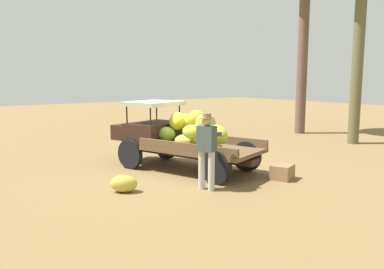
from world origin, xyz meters
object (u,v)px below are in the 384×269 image
(farmer, at_px, (207,146))
(truck, at_px, (176,135))
(loose_banana_bunch, at_px, (124,184))
(wooden_crate, at_px, (282,172))

(farmer, bearing_deg, truck, 55.09)
(truck, xyz_separation_m, loose_banana_bunch, (-1.24, 2.20, -0.74))
(farmer, xyz_separation_m, loose_banana_bunch, (0.93, 1.60, -0.80))
(truck, height_order, farmer, truck)
(loose_banana_bunch, bearing_deg, truck, -60.64)
(wooden_crate, xyz_separation_m, loose_banana_bunch, (1.31, 3.71, 0.01))
(farmer, distance_m, loose_banana_bunch, 2.02)
(farmer, relative_size, loose_banana_bunch, 2.90)
(truck, relative_size, wooden_crate, 8.23)
(truck, relative_size, farmer, 2.68)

